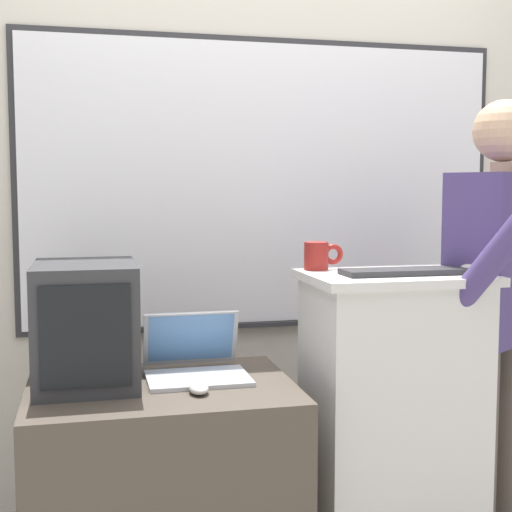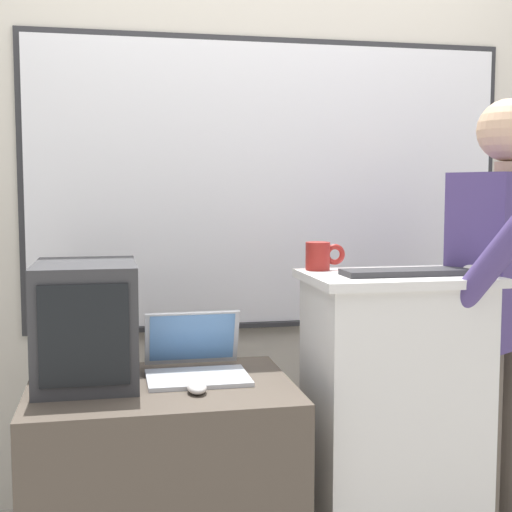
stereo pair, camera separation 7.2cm
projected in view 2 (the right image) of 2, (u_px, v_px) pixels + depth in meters
back_wall at (259, 164)px, 3.13m from camera, size 6.40×0.17×2.91m
lectern_podium at (393, 425)px, 2.46m from camera, size 0.61×0.44×1.06m
side_desk at (162, 492)px, 2.32m from camera, size 0.84×0.63×0.72m
person_presenter at (504, 295)px, 2.54m from camera, size 0.61×0.72×1.66m
laptop at (195, 359)px, 2.40m from camera, size 0.33×0.32×0.21m
wireless_keyboard at (409, 272)px, 2.36m from camera, size 0.45×0.13×0.02m
computer_mouse_by_laptop at (197, 388)px, 2.19m from camera, size 0.06×0.10×0.03m
computer_mouse_by_keyboard at (472, 268)px, 2.40m from camera, size 0.06×0.10×0.03m
crt_monitor at (86, 323)px, 2.30m from camera, size 0.32×0.43×0.39m
coffee_mug at (320, 256)px, 2.50m from camera, size 0.14×0.09×0.10m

